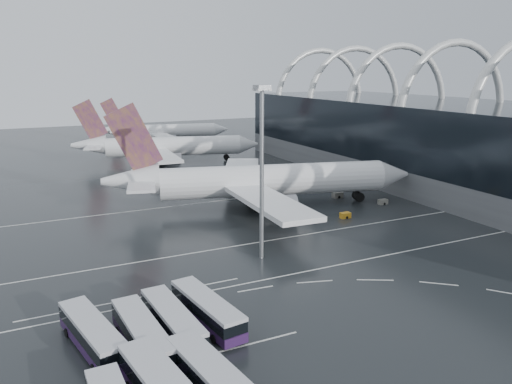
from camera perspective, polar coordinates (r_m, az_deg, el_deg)
name	(u,v)px	position (r m, az deg, el deg)	size (l,w,h in m)	color
ground	(300,266)	(73.96, 5.04, -8.46)	(420.00, 420.00, 0.00)	black
terminal	(489,146)	(125.92, 25.07, 4.74)	(42.00, 160.00, 34.90)	#5A5D5F
lane_marking_near	(307,271)	(72.39, 5.86, -8.99)	(120.00, 0.25, 0.01)	silver
lane_marking_mid	(263,241)	(83.77, 0.82, -5.68)	(120.00, 0.25, 0.01)	silver
lane_marking_far	(205,202)	(108.40, -5.84, -1.19)	(120.00, 0.25, 0.01)	silver
bus_bay_line_south	(172,364)	(52.21, -9.54, -18.83)	(28.00, 0.25, 0.01)	silver
bus_bay_line_north	(136,298)	(65.89, -13.60, -11.73)	(28.00, 0.25, 0.01)	silver
airliner_main	(258,181)	(102.90, 0.26, 1.22)	(64.04, 55.35, 21.93)	white
airliner_gate_b	(164,147)	(155.37, -10.43, 5.08)	(55.63, 49.32, 19.58)	white
airliner_gate_c	(163,131)	(198.74, -10.61, 6.82)	(49.28, 44.72, 17.64)	white
bus_row_near_a	(92,334)	(55.47, -18.20, -15.18)	(5.30, 13.23, 3.18)	#2F1440
bus_row_near_b	(142,335)	(53.99, -12.87, -15.63)	(3.76, 13.24, 3.22)	#2F1440
bus_row_near_c	(173,321)	(55.97, -9.52, -14.37)	(3.78, 13.04, 3.17)	#2F1440
bus_row_near_d	(207,309)	(57.92, -5.63, -13.20)	(4.59, 13.15, 3.17)	#2F1440
bus_row_far_c	(214,381)	(46.36, -4.87, -20.68)	(4.84, 13.52, 3.26)	#2F1440
floodlight_mast	(262,152)	(72.68, 0.67, 4.56)	(1.98, 1.98, 25.87)	gray
gse_cart_belly_a	(345,215)	(98.05, 10.17, -2.63)	(2.00, 1.18, 1.09)	orange
gse_cart_belly_b	(338,195)	(113.13, 9.31, -0.34)	(2.28, 1.34, 1.24)	slate
gse_cart_belly_d	(383,202)	(109.66, 14.30, -1.09)	(1.97, 1.16, 1.07)	slate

